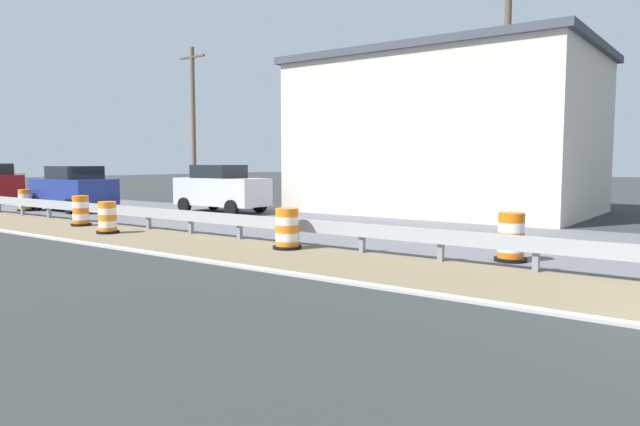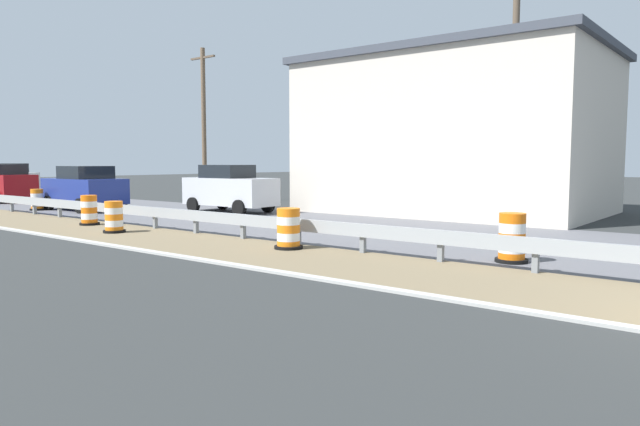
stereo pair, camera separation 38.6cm
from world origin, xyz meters
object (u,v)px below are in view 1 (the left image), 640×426
at_px(car_trailing_near_lane, 221,189).
at_px(car_trailing_far_lane, 74,188).
at_px(utility_pole_near, 506,90).
at_px(utility_pole_mid, 193,123).
at_px(traffic_barrel_far, 81,212).
at_px(traffic_barrel_nearest, 511,239).
at_px(traffic_barrel_farther, 25,201).
at_px(traffic_barrel_close, 287,231).
at_px(traffic_barrel_mid, 108,219).

xyz_separation_m(car_trailing_near_lane, car_trailing_far_lane, (-3.33, 5.86, -0.03)).
relative_size(utility_pole_near, utility_pole_mid, 1.12).
relative_size(traffic_barrel_far, car_trailing_near_lane, 0.24).
height_order(traffic_barrel_nearest, traffic_barrel_farther, traffic_barrel_nearest).
height_order(traffic_barrel_close, traffic_barrel_farther, traffic_barrel_close).
distance_m(traffic_barrel_mid, utility_pole_near, 14.21).
distance_m(traffic_barrel_mid, traffic_barrel_farther, 10.34).
relative_size(traffic_barrel_far, traffic_barrel_farther, 1.08).
xyz_separation_m(traffic_barrel_nearest, traffic_barrel_far, (-1.68, 14.15, -0.02)).
xyz_separation_m(traffic_barrel_nearest, utility_pole_mid, (8.14, 19.56, 3.72)).
relative_size(traffic_barrel_nearest, traffic_barrel_close, 1.05).
relative_size(car_trailing_far_lane, utility_pole_near, 0.45).
bearing_deg(traffic_barrel_close, utility_pole_mid, 56.18).
height_order(traffic_barrel_close, car_trailing_near_lane, car_trailing_near_lane).
xyz_separation_m(traffic_barrel_mid, traffic_barrel_far, (0.69, 2.60, 0.03)).
xyz_separation_m(car_trailing_far_lane, utility_pole_near, (6.66, -16.92, 3.72)).
bearing_deg(traffic_barrel_nearest, traffic_barrel_mid, 101.58).
xyz_separation_m(traffic_barrel_farther, car_trailing_near_lane, (4.69, -7.51, 0.59)).
height_order(car_trailing_near_lane, car_trailing_far_lane, car_trailing_near_lane).
relative_size(traffic_barrel_close, traffic_barrel_mid, 1.05).
distance_m(traffic_barrel_nearest, traffic_barrel_mid, 11.79).
xyz_separation_m(traffic_barrel_mid, car_trailing_near_lane, (7.18, 2.52, 0.58)).
height_order(traffic_barrel_far, utility_pole_near, utility_pole_near).
bearing_deg(traffic_barrel_mid, utility_pole_near, -39.09).
relative_size(traffic_barrel_farther, utility_pole_near, 0.10).
height_order(traffic_barrel_farther, utility_pole_near, utility_pole_near).
bearing_deg(traffic_barrel_farther, car_trailing_near_lane, -58.05).
bearing_deg(car_trailing_far_lane, traffic_barrel_nearest, 175.87).
distance_m(traffic_barrel_close, traffic_barrel_farther, 16.55).
distance_m(traffic_barrel_farther, utility_pole_near, 20.68).
distance_m(car_trailing_near_lane, utility_pole_mid, 7.16).
bearing_deg(traffic_barrel_nearest, car_trailing_near_lane, 71.09).
bearing_deg(traffic_barrel_mid, utility_pole_mid, 37.32).
xyz_separation_m(traffic_barrel_farther, utility_pole_near, (8.01, -18.57, 4.29)).
distance_m(traffic_barrel_far, car_trailing_far_lane, 6.60).
distance_m(traffic_barrel_farther, car_trailing_far_lane, 2.21).
relative_size(traffic_barrel_nearest, traffic_barrel_farther, 1.13).
xyz_separation_m(car_trailing_far_lane, utility_pole_mid, (6.65, -0.37, 3.22)).
bearing_deg(traffic_barrel_close, car_trailing_far_lane, 78.47).
xyz_separation_m(traffic_barrel_nearest, utility_pole_near, (8.15, 3.01, 4.23)).
bearing_deg(utility_pole_near, traffic_barrel_mid, 140.91).
distance_m(traffic_barrel_nearest, traffic_barrel_far, 14.25).
bearing_deg(car_trailing_far_lane, car_trailing_near_lane, -150.21).
height_order(traffic_barrel_mid, traffic_barrel_farther, traffic_barrel_mid).
height_order(car_trailing_far_lane, utility_pole_near, utility_pole_near).
bearing_deg(utility_pole_near, car_trailing_far_lane, 111.50).
bearing_deg(traffic_barrel_farther, car_trailing_far_lane, -50.81).
bearing_deg(traffic_barrel_mid, traffic_barrel_close, -82.63).
bearing_deg(car_trailing_near_lane, traffic_barrel_far, -92.46).
relative_size(traffic_barrel_far, utility_pole_near, 0.11).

